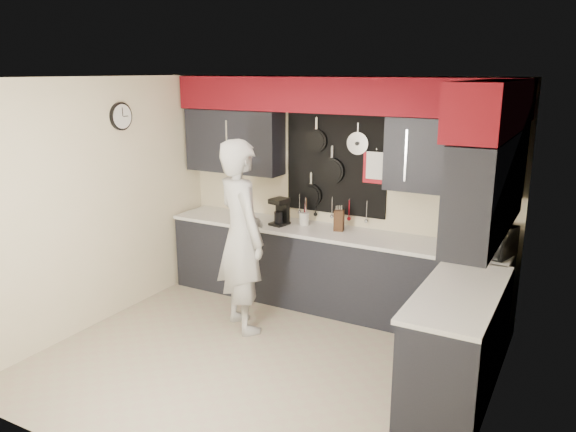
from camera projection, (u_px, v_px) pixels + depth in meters
The scene contains 10 objects.
ground at pixel (262, 361), 5.29m from camera, with size 4.00×4.00×0.00m, color tan.
back_wall_assembly at pixel (337, 131), 6.13m from camera, with size 4.00×0.36×2.60m.
right_wall_assembly at pixel (491, 170), 4.16m from camera, with size 0.36×3.50×2.60m.
left_wall_assembly at pixel (99, 200), 5.89m from camera, with size 0.05×3.50×2.60m.
base_cabinets at pixel (357, 286), 5.90m from camera, with size 3.95×2.20×0.92m.
microwave at pixel (485, 239), 5.47m from camera, with size 0.53×0.36×0.29m, color black.
knife_block at pixel (339, 220), 6.25m from camera, with size 0.11×0.11×0.23m, color #341C10.
utensil_crock at pixel (304, 219), 6.48m from camera, with size 0.11×0.11×0.15m, color silver.
coffee_maker at pixel (280, 211), 6.49m from camera, with size 0.21×0.24×0.31m.
person at pixel (241, 237), 5.75m from camera, with size 0.73×0.48×2.01m, color #B5B5B2.
Camera 1 is at (2.50, -4.07, 2.66)m, focal length 35.00 mm.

